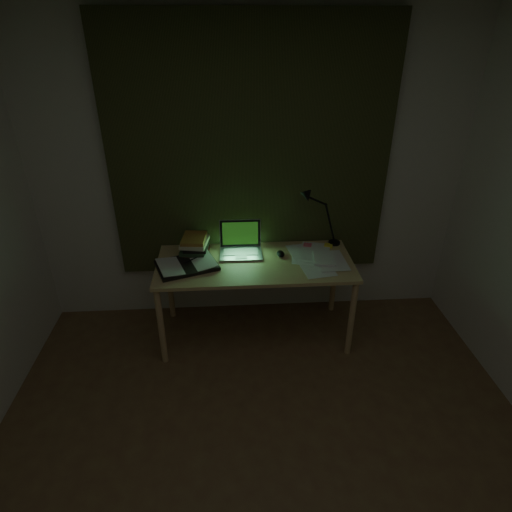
{
  "coord_description": "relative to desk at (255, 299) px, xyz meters",
  "views": [
    {
      "loc": [
        -0.18,
        -1.32,
        2.35
      ],
      "look_at": [
        0.01,
        1.46,
        0.82
      ],
      "focal_mm": 30.0,
      "sensor_mm": 36.0,
      "label": 1
    }
  ],
  "objects": [
    {
      "name": "wall_back",
      "position": [
        -0.01,
        0.42,
        0.9
      ],
      "size": [
        3.5,
        0.0,
        2.5
      ],
      "primitive_type": "cube",
      "color": "silver",
      "rests_on": "ground"
    },
    {
      "name": "curtain",
      "position": [
        -0.01,
        0.38,
        1.1
      ],
      "size": [
        2.2,
        0.06,
        2.0
      ],
      "primitive_type": "cube",
      "color": "#2E3219",
      "rests_on": "wall_back"
    },
    {
      "name": "desk",
      "position": [
        0.0,
        0.0,
        0.0
      ],
      "size": [
        1.54,
        0.67,
        0.7
      ],
      "primitive_type": null,
      "color": "tan",
      "rests_on": "floor"
    },
    {
      "name": "laptop",
      "position": [
        -0.11,
        0.13,
        0.47
      ],
      "size": [
        0.34,
        0.39,
        0.24
      ],
      "primitive_type": null,
      "rotation": [
        0.0,
        0.0,
        -0.01
      ],
      "color": "#BDBCC2",
      "rests_on": "desk"
    },
    {
      "name": "open_textbook",
      "position": [
        -0.53,
        -0.04,
        0.37
      ],
      "size": [
        0.52,
        0.45,
        0.04
      ],
      "primitive_type": null,
      "rotation": [
        0.0,
        0.0,
        0.34
      ],
      "color": "silver",
      "rests_on": "desk"
    },
    {
      "name": "book_stack",
      "position": [
        -0.47,
        0.17,
        0.43
      ],
      "size": [
        0.22,
        0.26,
        0.16
      ],
      "primitive_type": null,
      "rotation": [
        0.0,
        0.0,
        -0.11
      ],
      "color": "silver",
      "rests_on": "desk"
    },
    {
      "name": "loose_papers",
      "position": [
        0.49,
        0.02,
        0.36
      ],
      "size": [
        0.39,
        0.42,
        0.02
      ],
      "primitive_type": null,
      "rotation": [
        0.0,
        0.0,
        -0.04
      ],
      "color": "white",
      "rests_on": "desk"
    },
    {
      "name": "mouse",
      "position": [
        0.21,
        0.09,
        0.37
      ],
      "size": [
        0.07,
        0.1,
        0.04
      ],
      "primitive_type": "ellipsoid",
      "rotation": [
        0.0,
        0.0,
        0.05
      ],
      "color": "black",
      "rests_on": "desk"
    },
    {
      "name": "sticky_yellow",
      "position": [
        0.63,
        0.22,
        0.36
      ],
      "size": [
        0.09,
        0.09,
        0.01
      ],
      "primitive_type": "cube",
      "rotation": [
        0.0,
        0.0,
        -0.33
      ],
      "color": "yellow",
      "rests_on": "desk"
    },
    {
      "name": "sticky_pink",
      "position": [
        0.46,
        0.24,
        0.36
      ],
      "size": [
        0.08,
        0.08,
        0.01
      ],
      "primitive_type": "cube",
      "rotation": [
        0.0,
        0.0,
        -0.28
      ],
      "color": "#FF637D",
      "rests_on": "desk"
    },
    {
      "name": "desk_lamp",
      "position": [
        0.69,
        0.27,
        0.61
      ],
      "size": [
        0.35,
        0.28,
        0.52
      ],
      "primitive_type": null,
      "rotation": [
        0.0,
        0.0,
        -0.02
      ],
      "color": "black",
      "rests_on": "desk"
    }
  ]
}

